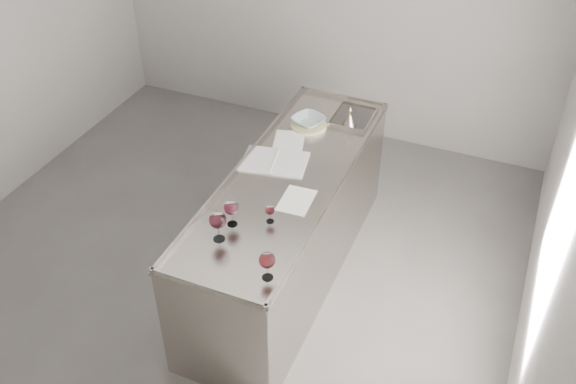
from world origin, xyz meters
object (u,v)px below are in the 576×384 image
at_px(counter, 288,226).
at_px(notebook, 274,161).
at_px(wine_glass_middle, 231,208).
at_px(wine_glass_small, 270,210).
at_px(wine_glass_left, 218,221).
at_px(wine_glass_right, 267,261).
at_px(wine_funnel, 349,121).
at_px(ceramic_bowl, 309,121).

height_order(counter, notebook, counter).
xyz_separation_m(wine_glass_middle, wine_glass_small, (0.21, 0.12, -0.04)).
relative_size(wine_glass_left, wine_glass_right, 1.11).
height_order(wine_glass_middle, wine_glass_small, wine_glass_middle).
distance_m(notebook, wine_funnel, 0.76).
bearing_deg(wine_glass_left, wine_glass_middle, 85.89).
xyz_separation_m(wine_glass_right, wine_glass_small, (-0.19, 0.47, -0.04)).
relative_size(counter, wine_glass_middle, 12.96).
distance_m(wine_glass_middle, notebook, 0.75).
xyz_separation_m(wine_glass_left, wine_glass_middle, (0.01, 0.16, -0.02)).
relative_size(notebook, wine_funnel, 2.82).
distance_m(counter, wine_glass_right, 1.17).
bearing_deg(wine_funnel, wine_glass_middle, -102.65).
height_order(counter, wine_funnel, wine_funnel).
height_order(wine_glass_right, notebook, wine_glass_right).
bearing_deg(wine_glass_middle, counter, 78.27).
xyz_separation_m(wine_glass_right, wine_funnel, (-0.09, 1.75, -0.08)).
xyz_separation_m(wine_glass_small, notebook, (-0.24, 0.62, -0.08)).
bearing_deg(ceramic_bowl, wine_glass_right, -76.76).
relative_size(wine_glass_middle, wine_funnel, 1.02).
bearing_deg(wine_glass_right, ceramic_bowl, 103.24).
relative_size(wine_glass_left, wine_glass_small, 1.65).
xyz_separation_m(counter, wine_glass_right, (0.27, -0.97, 0.60)).
xyz_separation_m(wine_glass_left, notebook, (-0.02, 0.90, -0.14)).
relative_size(ceramic_bowl, wine_funnel, 1.32).
relative_size(wine_glass_left, wine_funnel, 1.15).
distance_m(wine_glass_right, wine_funnel, 1.76).
bearing_deg(notebook, counter, -46.30).
distance_m(counter, notebook, 0.51).
bearing_deg(wine_glass_middle, wine_glass_left, -94.11).
relative_size(wine_glass_small, notebook, 0.25).
distance_m(wine_glass_small, wine_funnel, 1.29).
xyz_separation_m(counter, ceramic_bowl, (-0.11, 0.67, 0.52)).
height_order(wine_glass_small, wine_funnel, wine_funnel).
bearing_deg(notebook, wine_funnel, 52.18).
bearing_deg(ceramic_bowl, wine_glass_middle, -90.82).
bearing_deg(wine_glass_middle, wine_glass_right, -40.73).
distance_m(wine_glass_left, wine_glass_right, 0.46).
height_order(wine_glass_left, wine_glass_right, wine_glass_left).
bearing_deg(wine_glass_left, wine_glass_right, -24.38).
distance_m(wine_glass_left, wine_glass_small, 0.36).
distance_m(counter, wine_glass_left, 1.01).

